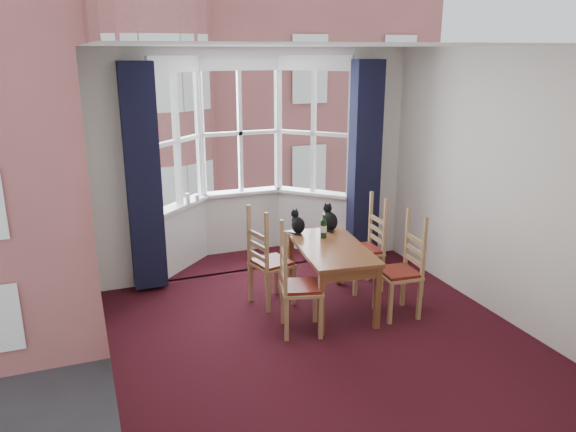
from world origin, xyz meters
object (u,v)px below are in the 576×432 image
dining_table (331,254)px  chair_right_near (406,273)px  chair_left_near (292,289)px  candle_short (197,198)px  candle_tall (188,198)px  cat_left (298,224)px  wine_bottle (324,227)px  cat_right (330,220)px  chair_left_far (265,265)px  chair_right_far (370,250)px

dining_table → chair_right_near: chair_right_near is taller
chair_left_near → candle_short: bearing=102.5°
candle_tall → cat_left: bearing=-48.8°
chair_right_near → candle_tall: bearing=131.0°
dining_table → wine_bottle: wine_bottle is taller
cat_left → candle_tall: (-1.04, 1.19, 0.11)m
wine_bottle → candle_short: size_ratio=3.02×
cat_right → wine_bottle: size_ratio=1.14×
chair_right_near → cat_right: 1.13m
chair_left_far → candle_tall: 1.61m
chair_left_far → chair_right_near: size_ratio=1.00×
chair_left_near → cat_left: 1.10m
cat_right → candle_tall: 1.89m
chair_left_near → candle_tall: bearing=105.9°
wine_bottle → cat_left: bearing=126.9°
chair_right_far → chair_left_far: bearing=-179.0°
chair_left_near → cat_right: 1.30m
candle_tall → wine_bottle: bearing=-49.6°
candle_tall → candle_short: bearing=13.2°
chair_left_near → dining_table: bearing=32.7°
cat_left → cat_right: bearing=-2.9°
chair_right_far → wine_bottle: size_ratio=3.24×
chair_right_near → cat_right: (-0.46, 0.97, 0.37)m
cat_right → candle_tall: (-1.44, 1.21, 0.09)m
chair_left_near → chair_right_far: size_ratio=1.00×
cat_left → chair_right_far: bearing=-14.9°
chair_left_near → chair_left_far: (-0.06, 0.70, 0.00)m
chair_right_far → candle_short: 2.31m
dining_table → chair_left_far: chair_left_far is taller
cat_left → candle_tall: size_ratio=2.14×
cat_right → candle_tall: size_ratio=2.42×
chair_left_near → candle_short: size_ratio=9.77×
chair_right_near → cat_left: 1.35m
chair_left_near → chair_left_far: bearing=94.7°
cat_right → candle_short: 1.81m
chair_right_near → cat_left: (-0.85, 0.99, 0.36)m
dining_table → cat_right: size_ratio=4.25×
cat_left → wine_bottle: (0.20, -0.27, 0.02)m
chair_left_far → candle_short: candle_short is taller
chair_right_far → cat_right: size_ratio=2.85×
dining_table → chair_left_far: (-0.66, 0.31, -0.15)m
cat_right → candle_short: bearing=136.6°
cat_left → cat_right: 0.40m
chair_left_far → cat_right: (0.89, 0.23, 0.37)m
wine_bottle → candle_short: bearing=126.8°
dining_table → wine_bottle: size_ratio=4.83×
chair_left_far → cat_right: cat_right is taller
chair_left_near → cat_right: size_ratio=2.85×
chair_left_near → wine_bottle: (0.64, 0.67, 0.37)m
dining_table → chair_right_far: chair_right_far is taller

